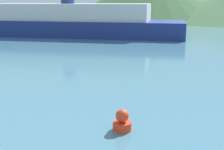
% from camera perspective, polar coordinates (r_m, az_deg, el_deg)
% --- Properties ---
extents(ferry_distant, '(37.57, 12.93, 6.66)m').
position_cam_1_polar(ferry_distant, '(51.29, -7.98, 9.65)').
color(ferry_distant, navy).
rests_on(ferry_distant, ground_plane).
extents(buoy_marker, '(0.84, 0.84, 0.97)m').
position_cam_1_polar(buoy_marker, '(13.93, 1.86, -8.52)').
color(buoy_marker, red).
rests_on(buoy_marker, ground_plane).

